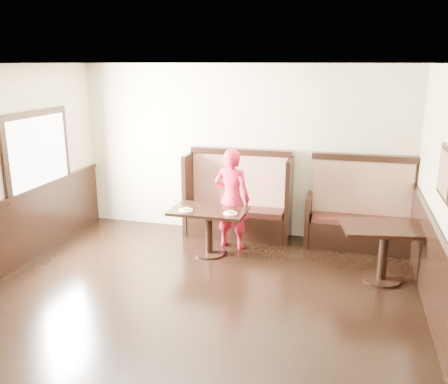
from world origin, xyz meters
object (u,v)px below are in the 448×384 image
(booth_neighbor, at_px, (360,217))
(child, at_px, (232,199))
(table_neighbor, at_px, (384,240))
(booth_main, at_px, (238,205))
(table_main, at_px, (209,220))

(booth_neighbor, height_order, child, child)
(booth_neighbor, bearing_deg, child, -164.42)
(child, bearing_deg, table_neighbor, 170.87)
(booth_main, relative_size, table_neighbor, 1.46)
(table_main, xyz_separation_m, table_neighbor, (2.48, -0.28, 0.02))
(table_main, distance_m, table_neighbor, 2.49)
(booth_main, height_order, table_neighbor, booth_main)
(table_neighbor, bearing_deg, booth_main, 142.18)
(booth_main, height_order, child, child)
(booth_neighbor, distance_m, table_main, 2.37)
(booth_main, bearing_deg, child, -87.66)
(booth_main, distance_m, table_main, 0.95)
(table_main, height_order, table_neighbor, table_neighbor)
(table_neighbor, distance_m, child, 2.32)
(booth_main, height_order, booth_neighbor, same)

